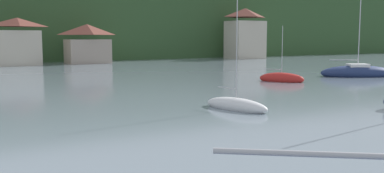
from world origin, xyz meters
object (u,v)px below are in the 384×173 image
shore_building_central (87,44)px  sailboat_far_7 (281,79)px  sailboat_far_8 (358,73)px  shore_building_westcentral (18,42)px  sailboat_mid_3 (236,106)px  shore_building_eastcentral (245,34)px

shore_building_central → sailboat_far_7: (7.38, -37.19, -2.76)m
sailboat_far_7 → sailboat_far_8: 10.48m
shore_building_westcentral → sailboat_mid_3: shore_building_westcentral is taller
sailboat_far_8 → sailboat_mid_3: bearing=-125.3°
sailboat_mid_3 → sailboat_far_8: sailboat_far_8 is taller
sailboat_mid_3 → sailboat_far_7: size_ratio=1.23×
shore_building_westcentral → sailboat_mid_3: size_ratio=1.04×
shore_building_westcentral → sailboat_far_7: 40.82m
shore_building_eastcentral → sailboat_mid_3: shore_building_eastcentral is taller
shore_building_eastcentral → sailboat_far_8: (-13.19, -37.23, -4.30)m
sailboat_far_7 → sailboat_mid_3: bearing=-82.0°
shore_building_central → shore_building_eastcentral: (31.05, 0.06, 1.68)m
shore_building_westcentral → shore_building_central: shore_building_westcentral is taller
shore_building_westcentral → sailboat_far_7: (17.73, -36.64, -3.10)m
shore_building_eastcentral → sailboat_far_8: shore_building_eastcentral is taller
shore_building_central → sailboat_mid_3: bearing=-96.4°
shore_building_central → shore_building_eastcentral: bearing=0.1°
shore_building_westcentral → shore_building_eastcentral: size_ratio=0.71×
shore_building_eastcentral → sailboat_mid_3: (-36.45, -47.85, -4.49)m
shore_building_westcentral → sailboat_mid_3: bearing=-84.0°
shore_building_central → sailboat_far_7: shore_building_central is taller
sailboat_mid_3 → sailboat_far_7: (12.77, 10.59, 0.05)m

